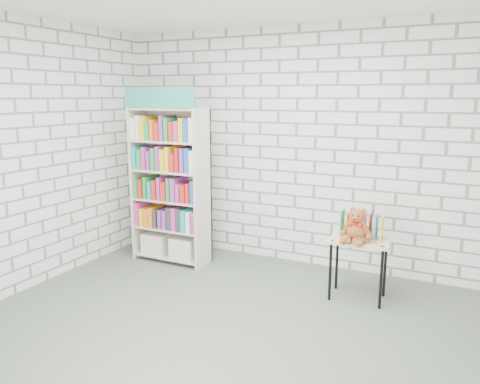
% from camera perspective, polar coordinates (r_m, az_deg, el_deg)
% --- Properties ---
extents(ground, '(4.50, 4.50, 0.00)m').
position_cam_1_polar(ground, '(4.23, -3.01, -16.67)').
color(ground, '#4C594B').
rests_on(ground, ground).
extents(room_shell, '(4.52, 4.02, 2.81)m').
position_cam_1_polar(room_shell, '(3.73, -3.31, 8.21)').
color(room_shell, silver).
rests_on(room_shell, ground).
extents(bookshelf, '(0.94, 0.36, 2.10)m').
position_cam_1_polar(bookshelf, '(5.70, -8.49, 0.93)').
color(bookshelf, beige).
rests_on(bookshelf, ground).
extents(display_table, '(0.59, 0.42, 0.62)m').
position_cam_1_polar(display_table, '(4.80, 14.31, -6.59)').
color(display_table, '#D8AF81').
rests_on(display_table, ground).
extents(table_books, '(0.41, 0.19, 0.24)m').
position_cam_1_polar(table_books, '(4.83, 14.62, -3.93)').
color(table_books, teal).
rests_on(table_books, display_table).
extents(teddy_bear, '(0.31, 0.29, 0.34)m').
position_cam_1_polar(teddy_bear, '(4.65, 13.99, -4.31)').
color(teddy_bear, brown).
rests_on(teddy_bear, display_table).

